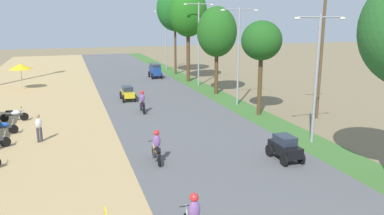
% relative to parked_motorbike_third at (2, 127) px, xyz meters
% --- Properties ---
extents(parked_motorbike_third, '(1.80, 0.54, 0.94)m').
position_rel_parked_motorbike_third_xyz_m(parked_motorbike_third, '(0.00, 0.00, 0.00)').
color(parked_motorbike_third, black).
rests_on(parked_motorbike_third, dirt_shoulder).
extents(parked_motorbike_fourth, '(1.80, 0.54, 0.94)m').
position_rel_parked_motorbike_third_xyz_m(parked_motorbike_fourth, '(0.32, 3.10, 0.00)').
color(parked_motorbike_fourth, black).
rests_on(parked_motorbike_fourth, dirt_shoulder).
extents(vendor_umbrella, '(2.20, 2.20, 2.52)m').
position_rel_parked_motorbike_third_xyz_m(vendor_umbrella, '(-0.44, 16.06, 1.75)').
color(vendor_umbrella, '#99999E').
rests_on(vendor_umbrella, dirt_shoulder).
extents(pedestrian_on_shoulder, '(0.43, 0.37, 1.62)m').
position_rel_parked_motorbike_third_xyz_m(pedestrian_on_shoulder, '(2.20, -2.18, 0.41)').
color(pedestrian_on_shoulder, '#33333D').
rests_on(pedestrian_on_shoulder, dirt_shoulder).
extents(median_tree_second, '(2.84, 2.84, 6.69)m').
position_rel_parked_motorbike_third_xyz_m(median_tree_second, '(16.94, -0.30, 4.77)').
color(median_tree_second, '#4C351E').
rests_on(median_tree_second, median_strip).
extents(median_tree_third, '(3.59, 3.59, 7.89)m').
position_rel_parked_motorbike_third_xyz_m(median_tree_third, '(16.89, 8.02, 5.13)').
color(median_tree_third, '#4C351E').
rests_on(median_tree_third, median_strip).
extents(median_tree_fourth, '(4.09, 4.09, 10.00)m').
position_rel_parked_motorbike_third_xyz_m(median_tree_fourth, '(16.60, 15.72, 6.90)').
color(median_tree_fourth, '#4C351E').
rests_on(median_tree_fourth, median_strip).
extents(median_tree_fifth, '(4.47, 4.47, 10.64)m').
position_rel_parked_motorbike_third_xyz_m(median_tree_fifth, '(16.81, 21.75, 7.45)').
color(median_tree_fifth, '#4C351E').
rests_on(median_tree_fifth, median_strip).
extents(streetlamp_near, '(3.16, 0.20, 7.03)m').
position_rel_parked_motorbike_third_xyz_m(streetlamp_near, '(16.82, -6.91, 3.60)').
color(streetlamp_near, gray).
rests_on(streetlamp_near, median_strip).
extents(streetlamp_mid, '(3.16, 0.20, 7.64)m').
position_rel_parked_motorbike_third_xyz_m(streetlamp_mid, '(16.82, 3.17, 3.92)').
color(streetlamp_mid, gray).
rests_on(streetlamp_mid, median_strip).
extents(streetlamp_far, '(3.16, 0.20, 8.39)m').
position_rel_parked_motorbike_third_xyz_m(streetlamp_far, '(16.82, 12.86, 4.30)').
color(streetlamp_far, gray).
rests_on(streetlamp_far, median_strip).
extents(streetlamp_farthest, '(3.16, 0.20, 7.95)m').
position_rel_parked_motorbike_third_xyz_m(streetlamp_farthest, '(16.82, 26.49, 4.08)').
color(streetlamp_farthest, gray).
rests_on(streetlamp_farthest, median_strip).
extents(utility_pole_near, '(1.80, 0.20, 9.72)m').
position_rel_parked_motorbike_third_xyz_m(utility_pole_near, '(20.44, -2.32, 4.50)').
color(utility_pole_near, brown).
rests_on(utility_pole_near, ground).
extents(car_hatchback_black, '(1.04, 2.00, 1.23)m').
position_rel_parked_motorbike_third_xyz_m(car_hatchback_black, '(13.82, -8.96, 0.19)').
color(car_hatchback_black, black).
rests_on(car_hatchback_black, road_strip).
extents(car_sedan_yellow, '(1.10, 2.26, 1.19)m').
position_rel_parked_motorbike_third_xyz_m(car_sedan_yellow, '(8.65, 7.58, 0.19)').
color(car_sedan_yellow, gold).
rests_on(car_sedan_yellow, road_strip).
extents(car_van_blue, '(1.19, 2.41, 1.67)m').
position_rel_parked_motorbike_third_xyz_m(car_van_blue, '(13.61, 19.16, 0.47)').
color(car_van_blue, navy).
rests_on(car_van_blue, road_strip).
extents(motorbike_ahead_second, '(0.54, 1.80, 1.66)m').
position_rel_parked_motorbike_third_xyz_m(motorbike_ahead_second, '(7.76, -7.36, 0.30)').
color(motorbike_ahead_second, black).
rests_on(motorbike_ahead_second, road_strip).
extents(motorbike_ahead_third, '(0.54, 1.80, 1.66)m').
position_rel_parked_motorbike_third_xyz_m(motorbike_ahead_third, '(9.00, 2.85, 0.30)').
color(motorbike_ahead_third, black).
rests_on(motorbike_ahead_third, road_strip).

